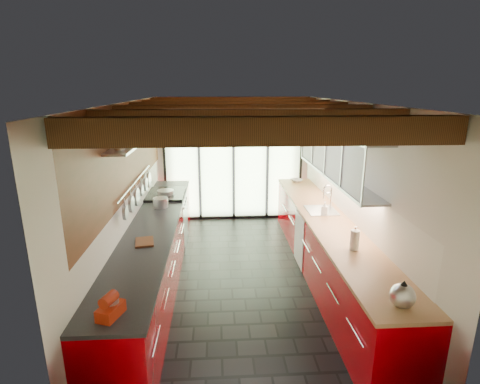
{
  "coord_description": "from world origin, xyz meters",
  "views": [
    {
      "loc": [
        -0.35,
        -5.08,
        2.81
      ],
      "look_at": [
        -0.01,
        0.4,
        1.25
      ],
      "focal_mm": 28.0,
      "sensor_mm": 36.0,
      "label": 1
    }
  ],
  "objects": [
    {
      "name": "paper_towel",
      "position": [
        1.27,
        -1.06,
        1.04
      ],
      "size": [
        0.14,
        0.14,
        0.29
      ],
      "color": "white",
      "rests_on": "right_counter"
    },
    {
      "name": "kettle",
      "position": [
        1.27,
        -2.25,
        1.04
      ],
      "size": [
        0.24,
        0.29,
        0.26
      ],
      "color": "silver",
      "rests_on": "right_counter"
    },
    {
      "name": "cutting_board",
      "position": [
        -1.27,
        -0.7,
        0.93
      ],
      "size": [
        0.27,
        0.34,
        0.03
      ],
      "primitive_type": "cube",
      "rotation": [
        0.0,
        0.0,
        0.18
      ],
      "color": "brown",
      "rests_on": "left_counter"
    },
    {
      "name": "soap_bottle",
      "position": [
        1.27,
        0.21,
        1.02
      ],
      "size": [
        0.12,
        0.13,
        0.21
      ],
      "primitive_type": "imported",
      "rotation": [
        0.0,
        0.0,
        -0.41
      ],
      "color": "silver",
      "rests_on": "right_counter"
    },
    {
      "name": "room_shell",
      "position": [
        0.0,
        0.0,
        1.65
      ],
      "size": [
        5.5,
        5.5,
        5.5
      ],
      "color": "silver",
      "rests_on": "ground"
    },
    {
      "name": "left_counter",
      "position": [
        -1.28,
        0.0,
        0.46
      ],
      "size": [
        0.68,
        5.0,
        0.92
      ],
      "color": "#AB0007",
      "rests_on": "ground"
    },
    {
      "name": "glass_door",
      "position": [
        0.0,
        2.69,
        1.66
      ],
      "size": [
        2.95,
        0.1,
        2.9
      ],
      "color": "#C6EAAD",
      "rests_on": "ground"
    },
    {
      "name": "pot_large",
      "position": [
        -1.27,
        0.75,
        1.0
      ],
      "size": [
        0.3,
        0.3,
        0.15
      ],
      "primitive_type": "cylinder",
      "rotation": [
        0.0,
        0.0,
        0.32
      ],
      "color": "silver",
      "rests_on": "left_counter"
    },
    {
      "name": "ground",
      "position": [
        0.0,
        0.0,
        0.0
      ],
      "size": [
        5.5,
        5.5,
        0.0
      ],
      "primitive_type": "plane",
      "color": "black",
      "rests_on": "ground"
    },
    {
      "name": "stand_mixer",
      "position": [
        -1.27,
        -2.24,
        1.01
      ],
      "size": [
        0.22,
        0.28,
        0.23
      ],
      "color": "#B2270E",
      "rests_on": "left_counter"
    },
    {
      "name": "range_stove",
      "position": [
        -1.28,
        1.45,
        0.47
      ],
      "size": [
        0.66,
        0.9,
        0.97
      ],
      "color": "silver",
      "rests_on": "ground"
    },
    {
      "name": "upper_cabinets_right",
      "position": [
        1.43,
        0.3,
        1.85
      ],
      "size": [
        0.34,
        3.0,
        3.0
      ],
      "color": "silver",
      "rests_on": "ground"
    },
    {
      "name": "left_wall_fixtures",
      "position": [
        -1.47,
        0.25,
        1.8
      ],
      "size": [
        0.28,
        2.6,
        0.96
      ],
      "color": "silver",
      "rests_on": "ground"
    },
    {
      "name": "ceiling_beams",
      "position": [
        -0.0,
        0.38,
        2.46
      ],
      "size": [
        3.14,
        5.06,
        4.9
      ],
      "color": "#593316",
      "rests_on": "ground"
    },
    {
      "name": "pot_small",
      "position": [
        -1.27,
        1.36,
        0.98
      ],
      "size": [
        0.39,
        0.39,
        0.11
      ],
      "primitive_type": "cylinder",
      "rotation": [
        0.0,
        0.0,
        -0.41
      ],
      "color": "silver",
      "rests_on": "left_counter"
    },
    {
      "name": "bowl",
      "position": [
        1.27,
        2.25,
        0.95
      ],
      "size": [
        0.3,
        0.3,
        0.06
      ],
      "primitive_type": "imported",
      "rotation": [
        0.0,
        0.0,
        0.38
      ],
      "color": "silver",
      "rests_on": "right_counter"
    },
    {
      "name": "sink_assembly",
      "position": [
        1.29,
        0.4,
        0.96
      ],
      "size": [
        0.45,
        0.52,
        0.43
      ],
      "color": "silver",
      "rests_on": "right_counter"
    },
    {
      "name": "right_counter",
      "position": [
        1.27,
        0.0,
        0.46
      ],
      "size": [
        0.68,
        5.0,
        0.92
      ],
      "color": "#AB0007",
      "rests_on": "ground"
    }
  ]
}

